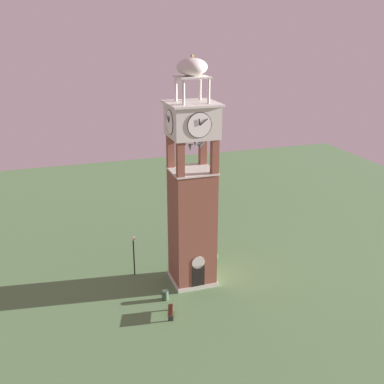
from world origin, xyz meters
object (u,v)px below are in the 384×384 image
object	(u,v)px
park_bench	(172,310)
trash_bin	(165,295)
clock_tower	(192,197)
lamp_post	(134,248)

from	to	relation	value
park_bench	trash_bin	bearing A→B (deg)	87.74
park_bench	clock_tower	bearing A→B (deg)	55.34
clock_tower	trash_bin	size ratio (longest dim) A/B	23.69
lamp_post	trash_bin	world-z (taller)	lamp_post
park_bench	lamp_post	bearing A→B (deg)	101.76
lamp_post	clock_tower	bearing A→B (deg)	-28.62
clock_tower	park_bench	world-z (taller)	clock_tower
lamp_post	trash_bin	distance (m)	5.46
park_bench	trash_bin	size ratio (longest dim) A/B	2.07
lamp_post	trash_bin	bearing A→B (deg)	-72.00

